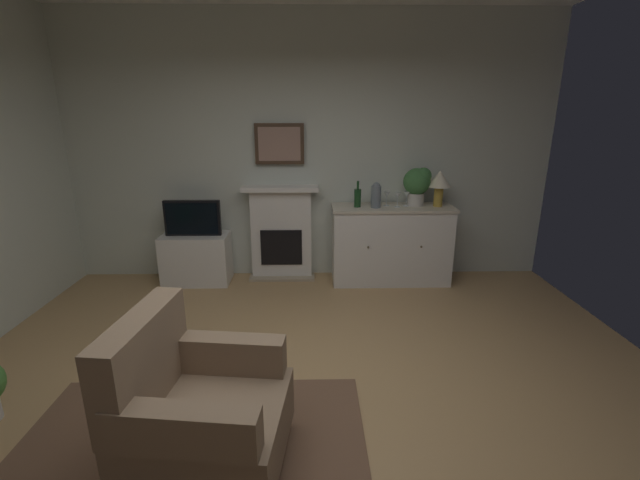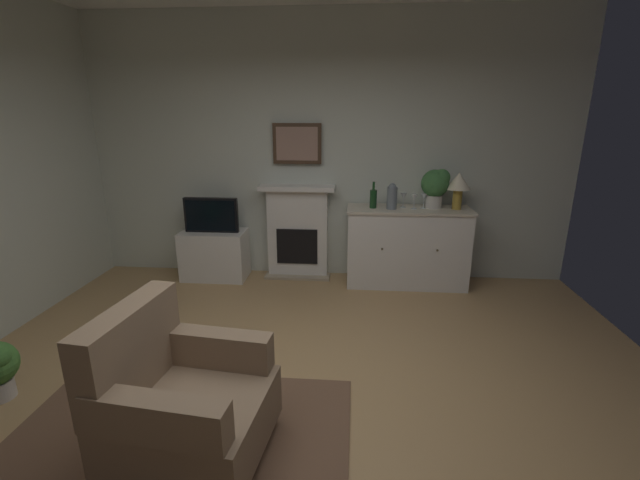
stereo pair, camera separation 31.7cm
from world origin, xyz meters
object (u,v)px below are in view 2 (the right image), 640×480
Objects in this scene: framed_picture at (297,144)px; armchair at (180,400)px; table_lamp at (459,184)px; sideboard_cabinet at (407,247)px; fireplace_unit at (298,232)px; tv_set at (211,215)px; wine_glass_left at (404,197)px; wine_glass_right at (424,197)px; tv_cabinet at (215,255)px; wine_bottle at (373,198)px; potted_plant_small at (436,185)px; wine_glass_center at (414,198)px; vase_decorative at (392,196)px.

framed_picture is 0.60× the size of armchair.
framed_picture is at bearing 172.83° from table_lamp.
sideboard_cabinet is 1.48× the size of armchair.
fireplace_unit is 1.77× the size of tv_set.
tv_set is at bearing 104.52° from armchair.
wine_glass_left is 0.18× the size of armchair.
table_lamp is at bearing -3.21° from wine_glass_right.
framed_picture is 0.73× the size of tv_cabinet.
wine_bottle is at bearing 67.25° from armchair.
wine_glass_right is at bearing 0.11° from tv_cabinet.
fireplace_unit is 1.02m from tv_cabinet.
fireplace_unit is 1.66m from potted_plant_small.
tv_set reaches higher than sideboard_cabinet.
table_lamp is 2.77m from tv_set.
wine_glass_left is (-0.57, 0.04, -0.16)m from table_lamp.
fireplace_unit is 0.81× the size of sideboard_cabinet.
fireplace_unit reaches higher than tv_cabinet.
wine_bottle is at bearing 178.12° from wine_glass_center.
wine_glass_right is (1.42, -0.16, 0.47)m from fireplace_unit.
wine_glass_right is 0.18× the size of armchair.
sideboard_cabinet is 8.24× the size of wine_glass_right.
sideboard_cabinet is at bearing 2.34° from wine_bottle.
fireplace_unit is at bearing -90.00° from framed_picture.
wine_bottle is 1.03× the size of vase_decorative.
table_lamp reaches higher than wine_bottle.
vase_decorative reaches higher than sideboard_cabinet.
wine_bottle is at bearing -15.42° from framed_picture.
fireplace_unit is 1.89m from table_lamp.
wine_bottle is (0.87, -0.24, -0.56)m from framed_picture.
sideboard_cabinet is 3.40× the size of table_lamp.
framed_picture is 1.83m from table_lamp.
wine_glass_right is 3.29m from armchair.
wine_glass_left is at bearing -178.60° from potted_plant_small.
armchair is (-0.27, -2.90, -0.17)m from fireplace_unit.
fireplace_unit is 1.19m from vase_decorative.
wine_bottle is (-0.40, -0.02, 0.55)m from sideboard_cabinet.
sideboard_cabinet is 0.59m from wine_glass_right.
framed_picture is 1.33m from wine_glass_left.
wine_bottle is at bearing -176.27° from wine_glass_right.
table_lamp reaches higher than wine_glass_center.
table_lamp is at bearing 0.00° from sideboard_cabinet.
potted_plant_small is at bearing -6.56° from framed_picture.
wine_glass_left is 0.22m from wine_glass_right.
wine_glass_left is 2.29m from tv_cabinet.
wine_glass_center reaches higher than tv_set.
fireplace_unit is 1.28m from sideboard_cabinet.
wine_glass_left is at bearing 175.52° from wine_glass_right.
wine_glass_left is 0.37m from potted_plant_small.
wine_glass_center is at bearing -35.28° from sideboard_cabinet.
fireplace_unit is at bearing 175.10° from potted_plant_small.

